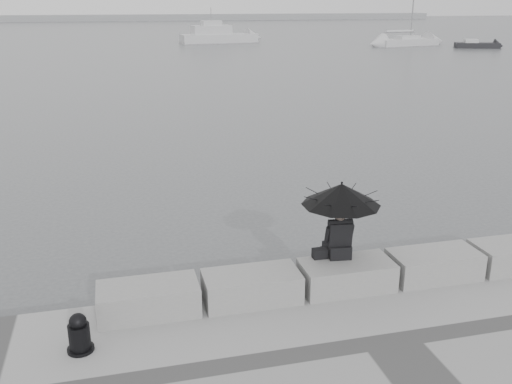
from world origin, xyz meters
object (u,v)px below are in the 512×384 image
object	(u,v)px
motor_cruiser	(219,36)
small_motorboat	(477,45)
sailboat_right	(407,41)
seated_person	(341,201)
mooring_bollard	(79,336)

from	to	relation	value
motor_cruiser	small_motorboat	distance (m)	31.89
sailboat_right	small_motorboat	size ratio (longest dim) A/B	2.50
motor_cruiser	small_motorboat	xyz separation A→B (m)	(27.50, -16.14, -0.57)
small_motorboat	seated_person	bearing A→B (deg)	-106.61
mooring_bollard	motor_cruiser	world-z (taller)	motor_cruiser
motor_cruiser	small_motorboat	bearing A→B (deg)	-37.93
motor_cruiser	small_motorboat	world-z (taller)	motor_cruiser
mooring_bollard	motor_cruiser	distance (m)	70.16
small_motorboat	sailboat_right	bearing A→B (deg)	158.87
sailboat_right	seated_person	bearing A→B (deg)	-132.15
mooring_bollard	small_motorboat	world-z (taller)	mooring_bollard
seated_person	motor_cruiser	xyz separation A→B (m)	(10.61, 67.47, -1.15)
mooring_bollard	motor_cruiser	bearing A→B (deg)	77.67
mooring_bollard	small_motorboat	distance (m)	67.46
mooring_bollard	sailboat_right	distance (m)	68.25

